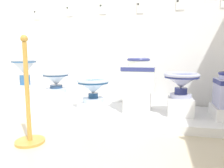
{
  "coord_description": "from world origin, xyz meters",
  "views": [
    {
      "loc": [
        2.57,
        0.17,
        0.8
      ],
      "look_at": [
        1.97,
        2.71,
        0.43
      ],
      "focal_mm": 33.03,
      "sensor_mm": 36.0,
      "label": 1
    }
  ],
  "objects_px": {
    "info_placard_second": "(70,11)",
    "info_placard_third": "(103,9)",
    "antique_toilet_pale_glazed": "(56,79)",
    "plinth_block_slender_white": "(138,101)",
    "antique_toilet_leftmost": "(24,68)",
    "antique_toilet_tall_cobalt": "(93,87)",
    "plinth_block_leftmost": "(26,95)",
    "info_placard_fifth": "(180,4)",
    "antique_toilet_rightmost": "(181,81)",
    "plinth_block_tall_cobalt": "(93,105)",
    "plinth_block_rightmost": "(180,106)",
    "antique_toilet_slender_white": "(138,74)",
    "info_placard_first": "(37,15)",
    "plinth_block_pale_glazed": "(57,99)",
    "stanchion_post_near_left": "(28,114)",
    "info_placard_fourth": "(140,7)"
  },
  "relations": [
    {
      "from": "info_placard_second",
      "to": "info_placard_third",
      "type": "bearing_deg",
      "value": -0.0
    },
    {
      "from": "antique_toilet_pale_glazed",
      "to": "plinth_block_slender_white",
      "type": "bearing_deg",
      "value": 3.17
    },
    {
      "from": "antique_toilet_leftmost",
      "to": "antique_toilet_tall_cobalt",
      "type": "xyz_separation_m",
      "value": [
        1.06,
        -0.05,
        -0.23
      ]
    },
    {
      "from": "plinth_block_leftmost",
      "to": "info_placard_fifth",
      "type": "xyz_separation_m",
      "value": [
        2.16,
        0.39,
        1.27
      ]
    },
    {
      "from": "antique_toilet_pale_glazed",
      "to": "antique_toilet_rightmost",
      "type": "distance_m",
      "value": 1.62
    },
    {
      "from": "plinth_block_leftmost",
      "to": "plinth_block_tall_cobalt",
      "type": "xyz_separation_m",
      "value": [
        1.06,
        -0.05,
        -0.07
      ]
    },
    {
      "from": "plinth_block_tall_cobalt",
      "to": "plinth_block_rightmost",
      "type": "height_order",
      "value": "plinth_block_rightmost"
    },
    {
      "from": "plinth_block_slender_white",
      "to": "antique_toilet_slender_white",
      "type": "xyz_separation_m",
      "value": [
        0.0,
        0.0,
        0.34
      ]
    },
    {
      "from": "antique_toilet_leftmost",
      "to": "info_placard_first",
      "type": "distance_m",
      "value": 0.91
    },
    {
      "from": "info_placard_third",
      "to": "antique_toilet_pale_glazed",
      "type": "bearing_deg",
      "value": -138.44
    },
    {
      "from": "antique_toilet_tall_cobalt",
      "to": "plinth_block_tall_cobalt",
      "type": "bearing_deg",
      "value": 0.0
    },
    {
      "from": "antique_toilet_rightmost",
      "to": "info_placard_first",
      "type": "height_order",
      "value": "info_placard_first"
    },
    {
      "from": "plinth_block_tall_cobalt",
      "to": "info_placard_third",
      "type": "relative_size",
      "value": 2.21
    },
    {
      "from": "plinth_block_leftmost",
      "to": "info_placard_fifth",
      "type": "distance_m",
      "value": 2.53
    },
    {
      "from": "info_placard_first",
      "to": "antique_toilet_leftmost",
      "type": "bearing_deg",
      "value": -89.96
    },
    {
      "from": "plinth_block_pale_glazed",
      "to": "antique_toilet_rightmost",
      "type": "relative_size",
      "value": 0.98
    },
    {
      "from": "info_placard_first",
      "to": "antique_toilet_pale_glazed",
      "type": "bearing_deg",
      "value": -41.22
    },
    {
      "from": "plinth_block_pale_glazed",
      "to": "info_placard_fifth",
      "type": "height_order",
      "value": "info_placard_fifth"
    },
    {
      "from": "antique_toilet_leftmost",
      "to": "info_placard_first",
      "type": "bearing_deg",
      "value": 90.04
    },
    {
      "from": "plinth_block_tall_cobalt",
      "to": "info_placard_second",
      "type": "relative_size",
      "value": 2.16
    },
    {
      "from": "antique_toilet_pale_glazed",
      "to": "antique_toilet_tall_cobalt",
      "type": "height_order",
      "value": "antique_toilet_pale_glazed"
    },
    {
      "from": "antique_toilet_leftmost",
      "to": "info_placard_second",
      "type": "relative_size",
      "value": 2.72
    },
    {
      "from": "antique_toilet_pale_glazed",
      "to": "info_placard_fifth",
      "type": "xyz_separation_m",
      "value": [
        1.61,
        0.48,
        1.0
      ]
    },
    {
      "from": "antique_toilet_leftmost",
      "to": "stanchion_post_near_left",
      "type": "xyz_separation_m",
      "value": [
        0.77,
        -1.03,
        -0.34
      ]
    },
    {
      "from": "antique_toilet_leftmost",
      "to": "plinth_block_rightmost",
      "type": "relative_size",
      "value": 1.48
    },
    {
      "from": "plinth_block_slender_white",
      "to": "antique_toilet_rightmost",
      "type": "bearing_deg",
      "value": -10.24
    },
    {
      "from": "antique_toilet_pale_glazed",
      "to": "info_placard_first",
      "type": "relative_size",
      "value": 2.37
    },
    {
      "from": "plinth_block_rightmost",
      "to": "antique_toilet_tall_cobalt",
      "type": "bearing_deg",
      "value": 176.76
    },
    {
      "from": "plinth_block_leftmost",
      "to": "antique_toilet_tall_cobalt",
      "type": "height_order",
      "value": "antique_toilet_tall_cobalt"
    },
    {
      "from": "antique_toilet_pale_glazed",
      "to": "plinth_block_slender_white",
      "type": "distance_m",
      "value": 1.14
    },
    {
      "from": "antique_toilet_tall_cobalt",
      "to": "plinth_block_slender_white",
      "type": "relative_size",
      "value": 1.05
    },
    {
      "from": "plinth_block_pale_glazed",
      "to": "antique_toilet_slender_white",
      "type": "bearing_deg",
      "value": 3.17
    },
    {
      "from": "plinth_block_leftmost",
      "to": "info_placard_first",
      "type": "relative_size",
      "value": 2.17
    },
    {
      "from": "plinth_block_tall_cobalt",
      "to": "info_placard_third",
      "type": "height_order",
      "value": "info_placard_third"
    },
    {
      "from": "plinth_block_pale_glazed",
      "to": "stanchion_post_near_left",
      "type": "bearing_deg",
      "value": -76.46
    },
    {
      "from": "info_placard_fourth",
      "to": "antique_toilet_leftmost",
      "type": "bearing_deg",
      "value": -166.41
    },
    {
      "from": "stanchion_post_near_left",
      "to": "plinth_block_rightmost",
      "type": "bearing_deg",
      "value": 33.29
    },
    {
      "from": "antique_toilet_slender_white",
      "to": "info_placard_second",
      "type": "xyz_separation_m",
      "value": [
        -1.1,
        0.41,
        0.91
      ]
    },
    {
      "from": "antique_toilet_leftmost",
      "to": "info_placard_fifth",
      "type": "distance_m",
      "value": 2.35
    },
    {
      "from": "plinth_block_slender_white",
      "to": "stanchion_post_near_left",
      "type": "bearing_deg",
      "value": -131.19
    },
    {
      "from": "plinth_block_slender_white",
      "to": "info_placard_first",
      "type": "relative_size",
      "value": 2.7
    },
    {
      "from": "antique_toilet_leftmost",
      "to": "antique_toilet_rightmost",
      "type": "xyz_separation_m",
      "value": [
        2.17,
        -0.12,
        -0.11
      ]
    },
    {
      "from": "plinth_block_pale_glazed",
      "to": "antique_toilet_rightmost",
      "type": "height_order",
      "value": "antique_toilet_rightmost"
    },
    {
      "from": "antique_toilet_rightmost",
      "to": "antique_toilet_pale_glazed",
      "type": "bearing_deg",
      "value": 178.9
    },
    {
      "from": "plinth_block_leftmost",
      "to": "info_placard_fourth",
      "type": "xyz_separation_m",
      "value": [
        1.62,
        0.39,
        1.25
      ]
    },
    {
      "from": "antique_toilet_slender_white",
      "to": "plinth_block_rightmost",
      "type": "xyz_separation_m",
      "value": [
        0.51,
        -0.09,
        -0.36
      ]
    },
    {
      "from": "plinth_block_leftmost",
      "to": "info_placard_second",
      "type": "distance_m",
      "value": 1.43
    },
    {
      "from": "antique_toilet_leftmost",
      "to": "info_placard_third",
      "type": "bearing_deg",
      "value": 19.94
    },
    {
      "from": "antique_toilet_rightmost",
      "to": "info_placard_third",
      "type": "relative_size",
      "value": 2.66
    },
    {
      "from": "antique_toilet_slender_white",
      "to": "stanchion_post_near_left",
      "type": "relative_size",
      "value": 0.42
    }
  ]
}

